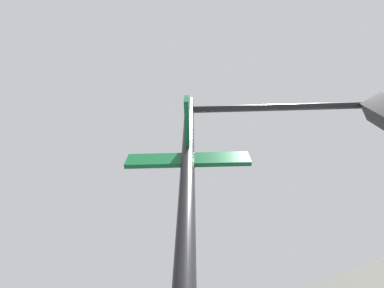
# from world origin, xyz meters

# --- Properties ---
(traffic_signal_near) EXTENTS (2.73, 1.94, 5.04)m
(traffic_signal_near) POSITION_xyz_m (-6.03, -6.28, 3.53)
(traffic_signal_near) COLOR black
(traffic_signal_near) RESTS_ON ground_plane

